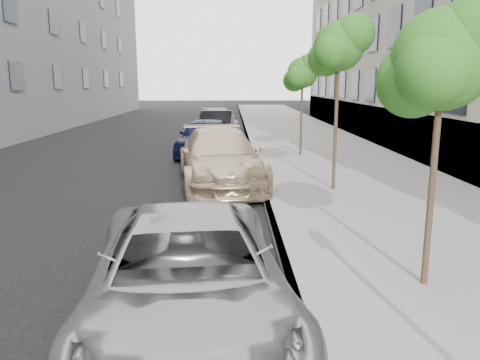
{
  "coord_description": "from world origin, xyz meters",
  "views": [
    {
      "loc": [
        0.24,
        -5.16,
        3.17
      ],
      "look_at": [
        0.4,
        2.81,
        1.5
      ],
      "focal_mm": 35.0,
      "sensor_mm": 36.0,
      "label": 1
    }
  ],
  "objects_px": {
    "tree_far": "(303,73)",
    "sedan_rear": "(218,120)",
    "tree_mid": "(340,46)",
    "tree_near": "(445,59)",
    "minivan": "(187,277)",
    "sedan_blue": "(205,137)",
    "sedan_black": "(217,126)",
    "suv": "(220,158)"
  },
  "relations": [
    {
      "from": "tree_far",
      "to": "sedan_rear",
      "type": "relative_size",
      "value": 0.84
    },
    {
      "from": "tree_mid",
      "to": "sedan_rear",
      "type": "distance_m",
      "value": 19.01
    },
    {
      "from": "tree_near",
      "to": "minivan",
      "type": "xyz_separation_m",
      "value": [
        -3.55,
        -1.08,
        -2.74
      ]
    },
    {
      "from": "sedan_blue",
      "to": "sedan_rear",
      "type": "relative_size",
      "value": 0.97
    },
    {
      "from": "tree_far",
      "to": "minivan",
      "type": "bearing_deg",
      "value": -104.13
    },
    {
      "from": "tree_mid",
      "to": "sedan_blue",
      "type": "height_order",
      "value": "tree_mid"
    },
    {
      "from": "sedan_black",
      "to": "tree_mid",
      "type": "bearing_deg",
      "value": -70.35
    },
    {
      "from": "minivan",
      "to": "sedan_rear",
      "type": "xyz_separation_m",
      "value": [
        -0.27,
        25.89,
        -0.02
      ]
    },
    {
      "from": "sedan_rear",
      "to": "tree_mid",
      "type": "bearing_deg",
      "value": -87.75
    },
    {
      "from": "tree_far",
      "to": "sedan_black",
      "type": "distance_m",
      "value": 7.79
    },
    {
      "from": "tree_far",
      "to": "tree_mid",
      "type": "bearing_deg",
      "value": -90.0
    },
    {
      "from": "tree_near",
      "to": "tree_mid",
      "type": "relative_size",
      "value": 0.87
    },
    {
      "from": "tree_mid",
      "to": "sedan_black",
      "type": "xyz_separation_m",
      "value": [
        -3.78,
        12.74,
        -3.32
      ]
    },
    {
      "from": "tree_mid",
      "to": "sedan_rear",
      "type": "bearing_deg",
      "value": 101.76
    },
    {
      "from": "sedan_black",
      "to": "sedan_rear",
      "type": "height_order",
      "value": "sedan_black"
    },
    {
      "from": "tree_near",
      "to": "tree_far",
      "type": "distance_m",
      "value": 13.0
    },
    {
      "from": "sedan_black",
      "to": "suv",
      "type": "bearing_deg",
      "value": -84.62
    },
    {
      "from": "tree_near",
      "to": "tree_far",
      "type": "relative_size",
      "value": 1.0
    },
    {
      "from": "tree_far",
      "to": "sedan_black",
      "type": "xyz_separation_m",
      "value": [
        -3.78,
        6.24,
        -2.74
      ]
    },
    {
      "from": "minivan",
      "to": "tree_far",
      "type": "bearing_deg",
      "value": 69.77
    },
    {
      "from": "minivan",
      "to": "sedan_rear",
      "type": "height_order",
      "value": "minivan"
    },
    {
      "from": "tree_near",
      "to": "tree_far",
      "type": "bearing_deg",
      "value": 90.0
    },
    {
      "from": "tree_far",
      "to": "sedan_black",
      "type": "bearing_deg",
      "value": 121.19
    },
    {
      "from": "suv",
      "to": "sedan_black",
      "type": "bearing_deg",
      "value": 84.7
    },
    {
      "from": "sedan_blue",
      "to": "sedan_rear",
      "type": "height_order",
      "value": "sedan_blue"
    },
    {
      "from": "sedan_black",
      "to": "sedan_rear",
      "type": "bearing_deg",
      "value": 93.51
    },
    {
      "from": "tree_near",
      "to": "suv",
      "type": "distance_m",
      "value": 8.84
    },
    {
      "from": "tree_mid",
      "to": "sedan_black",
      "type": "relative_size",
      "value": 0.98
    },
    {
      "from": "tree_far",
      "to": "suv",
      "type": "distance_m",
      "value": 6.77
    },
    {
      "from": "tree_far",
      "to": "sedan_blue",
      "type": "bearing_deg",
      "value": 169.74
    },
    {
      "from": "suv",
      "to": "tree_near",
      "type": "bearing_deg",
      "value": -74.33
    },
    {
      "from": "tree_near",
      "to": "sedan_black",
      "type": "xyz_separation_m",
      "value": [
        -3.78,
        19.24,
        -2.67
      ]
    },
    {
      "from": "suv",
      "to": "sedan_blue",
      "type": "bearing_deg",
      "value": 90.04
    },
    {
      "from": "suv",
      "to": "tree_mid",
      "type": "bearing_deg",
      "value": -28.24
    },
    {
      "from": "tree_mid",
      "to": "tree_far",
      "type": "height_order",
      "value": "tree_mid"
    },
    {
      "from": "tree_far",
      "to": "sedan_blue",
      "type": "xyz_separation_m",
      "value": [
        -4.13,
        0.75,
        -2.72
      ]
    },
    {
      "from": "tree_far",
      "to": "sedan_rear",
      "type": "distance_m",
      "value": 12.73
    },
    {
      "from": "minivan",
      "to": "suv",
      "type": "xyz_separation_m",
      "value": [
        0.22,
        8.84,
        0.11
      ]
    },
    {
      "from": "minivan",
      "to": "sedan_rear",
      "type": "relative_size",
      "value": 1.08
    },
    {
      "from": "tree_far",
      "to": "suv",
      "type": "relative_size",
      "value": 0.71
    },
    {
      "from": "suv",
      "to": "sedan_blue",
      "type": "xyz_separation_m",
      "value": [
        -0.8,
        5.99,
        -0.03
      ]
    },
    {
      "from": "tree_far",
      "to": "sedan_blue",
      "type": "distance_m",
      "value": 5.0
    }
  ]
}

